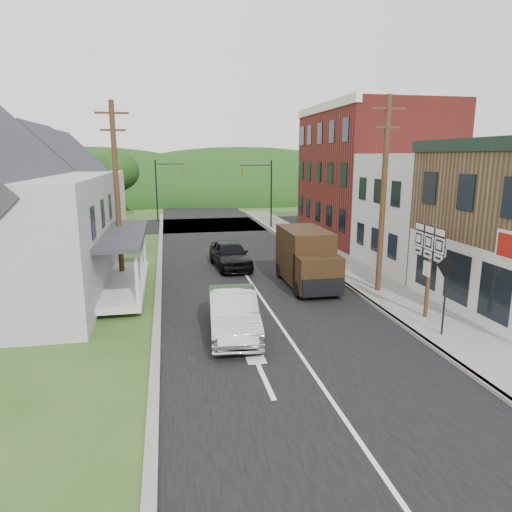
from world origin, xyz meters
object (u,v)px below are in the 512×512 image
dark_sedan (230,255)px  warning_sign (445,285)px  route_sign_cluster (429,258)px  delivery_van (307,258)px  silver_sedan (233,313)px

dark_sedan → warning_sign: (5.93, -11.84, 1.19)m
dark_sedan → warning_sign: 13.29m
route_sign_cluster → warning_sign: (-0.40, -1.78, -0.57)m
dark_sedan → warning_sign: warning_sign is taller
delivery_van → route_sign_cluster: size_ratio=1.37×
silver_sedan → dark_sedan: bearing=86.8°
dark_sedan → delivery_van: (3.20, -4.51, 0.64)m
silver_sedan → dark_sedan: 10.10m
delivery_van → route_sign_cluster: bearing=-60.1°
silver_sedan → route_sign_cluster: 7.81m
warning_sign → dark_sedan: bearing=102.1°
silver_sedan → warning_sign: size_ratio=1.68×
route_sign_cluster → dark_sedan: bearing=124.2°
delivery_van → warning_sign: size_ratio=1.77×
delivery_van → dark_sedan: bearing=125.8°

